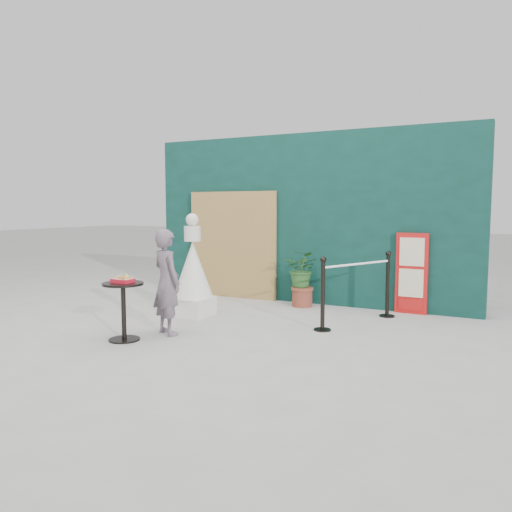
{
  "coord_description": "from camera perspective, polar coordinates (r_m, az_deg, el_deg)",
  "views": [
    {
      "loc": [
        3.31,
        -5.22,
        1.71
      ],
      "look_at": [
        0.0,
        1.2,
        1.0
      ],
      "focal_mm": 35.0,
      "sensor_mm": 36.0,
      "label": 1
    }
  ],
  "objects": [
    {
      "name": "cafe_table",
      "position": [
        6.63,
        -14.91,
        -5.11
      ],
      "size": [
        0.52,
        0.52,
        0.75
      ],
      "color": "black",
      "rests_on": "ground"
    },
    {
      "name": "bamboo_fence",
      "position": [
        9.45,
        -2.7,
        1.3
      ],
      "size": [
        1.8,
        0.08,
        2.0
      ],
      "primitive_type": "cube",
      "color": "tan",
      "rests_on": "ground"
    },
    {
      "name": "ground",
      "position": [
        6.41,
        -5.0,
        -9.87
      ],
      "size": [
        60.0,
        60.0,
        0.0
      ],
      "primitive_type": "plane",
      "color": "#ADAAA5",
      "rests_on": "ground"
    },
    {
      "name": "stanchion_barrier",
      "position": [
        7.49,
        11.48,
        -3.83
      ],
      "size": [
        0.84,
        1.54,
        1.03
      ],
      "color": "black",
      "rests_on": "ground"
    },
    {
      "name": "menu_board",
      "position": [
        8.36,
        17.36,
        -1.93
      ],
      "size": [
        0.5,
        0.07,
        1.3
      ],
      "color": "red",
      "rests_on": "ground"
    },
    {
      "name": "back_wall",
      "position": [
        9.0,
        5.72,
        4.25
      ],
      "size": [
        6.0,
        0.3,
        3.0
      ],
      "primitive_type": "cube",
      "color": "#0A2F26",
      "rests_on": "ground"
    },
    {
      "name": "statue",
      "position": [
        7.88,
        -7.23,
        -2.1
      ],
      "size": [
        0.63,
        0.63,
        1.61
      ],
      "color": "silver",
      "rests_on": "ground"
    },
    {
      "name": "food_basket",
      "position": [
        6.58,
        -14.95,
        -2.64
      ],
      "size": [
        0.26,
        0.19,
        0.11
      ],
      "color": "red",
      "rests_on": "cafe_table"
    },
    {
      "name": "planter",
      "position": [
        8.6,
        5.33,
        -2.07
      ],
      "size": [
        0.57,
        0.49,
        0.97
      ],
      "color": "brown",
      "rests_on": "ground"
    },
    {
      "name": "woman",
      "position": [
        6.79,
        -10.16,
        -2.94
      ],
      "size": [
        0.61,
        0.52,
        1.42
      ],
      "primitive_type": "imported",
      "rotation": [
        0.0,
        0.0,
        2.72
      ],
      "color": "slate",
      "rests_on": "ground"
    }
  ]
}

